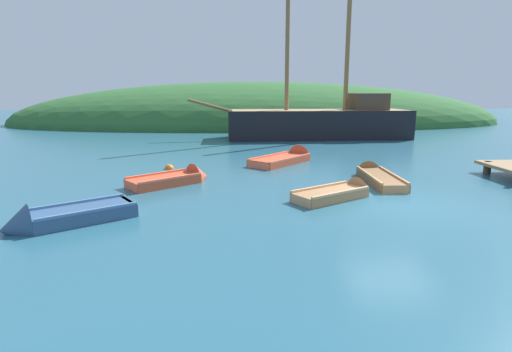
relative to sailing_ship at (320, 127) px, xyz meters
name	(u,v)px	position (x,y,z in m)	size (l,w,h in m)	color
ground_plane	(393,203)	(-1.29, -16.17, -0.77)	(120.00, 120.00, 0.00)	#285B70
shore_hill	(258,123)	(-3.43, 13.05, -0.77)	(48.27, 18.31, 8.10)	#2D602D
sailing_ship	(320,127)	(0.00, 0.00, 0.00)	(14.89, 3.60, 12.02)	black
rowboat_portside	(342,194)	(-2.61, -15.39, -0.68)	(3.03, 2.37, 0.92)	#9E7047
rowboat_outer_right	(289,160)	(-3.36, -9.04, -0.68)	(3.51, 3.69, 1.21)	#C64C2D
rowboat_far	(375,177)	(-0.71, -13.00, -0.68)	(1.08, 3.80, 0.90)	brown
rowboat_outer_left	(62,220)	(-10.14, -17.56, -0.65)	(3.13, 2.59, 1.05)	#335175
rowboat_near_dock	(177,180)	(-7.94, -13.21, -0.67)	(3.02, 2.70, 1.05)	#C64C2D
buoy_white	(288,155)	(-3.19, -7.24, -0.77)	(0.36, 0.36, 0.36)	white
buoy_orange	(169,169)	(-8.62, -10.53, -0.77)	(0.39, 0.39, 0.39)	orange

